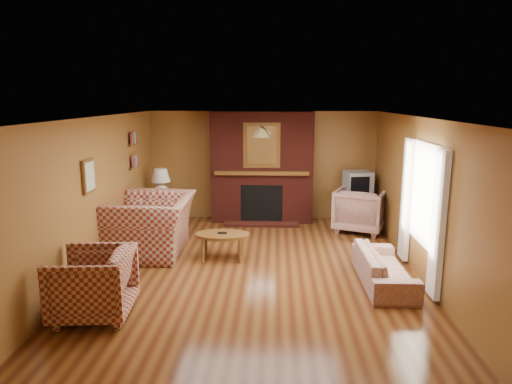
{
  "coord_description": "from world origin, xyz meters",
  "views": [
    {
      "loc": [
        0.3,
        -6.83,
        2.69
      ],
      "look_at": [
        -0.03,
        0.6,
        1.15
      ],
      "focal_mm": 32.0,
      "sensor_mm": 36.0,
      "label": 1
    }
  ],
  "objects_px": {
    "floral_sofa": "(384,267)",
    "floral_armchair": "(360,210)",
    "plaid_armchair": "(93,284)",
    "coffee_table": "(222,237)",
    "side_table": "(162,213)",
    "table_lamp": "(161,182)",
    "plaid_loveseat": "(152,225)",
    "tv_stand": "(357,209)",
    "crt_tv": "(358,183)",
    "fireplace": "(262,168)"
  },
  "relations": [
    {
      "from": "floral_sofa",
      "to": "tv_stand",
      "type": "xyz_separation_m",
      "value": [
        0.15,
        3.22,
        0.09
      ]
    },
    {
      "from": "plaid_loveseat",
      "to": "floral_sofa",
      "type": "bearing_deg",
      "value": 71.48
    },
    {
      "from": "coffee_table",
      "to": "side_table",
      "type": "distance_m",
      "value": 2.47
    },
    {
      "from": "crt_tv",
      "to": "plaid_armchair",
      "type": "bearing_deg",
      "value": -132.07
    },
    {
      "from": "plaid_armchair",
      "to": "crt_tv",
      "type": "relative_size",
      "value": 1.54
    },
    {
      "from": "side_table",
      "to": "tv_stand",
      "type": "xyz_separation_m",
      "value": [
        4.15,
        0.35,
        0.04
      ]
    },
    {
      "from": "plaid_armchair",
      "to": "fireplace",
      "type": "bearing_deg",
      "value": 152.69
    },
    {
      "from": "side_table",
      "to": "floral_armchair",
      "type": "bearing_deg",
      "value": -2.35
    },
    {
      "from": "tv_stand",
      "to": "crt_tv",
      "type": "xyz_separation_m",
      "value": [
        -0.0,
        -0.01,
        0.58
      ]
    },
    {
      "from": "floral_sofa",
      "to": "fireplace",
      "type": "bearing_deg",
      "value": 28.58
    },
    {
      "from": "floral_sofa",
      "to": "tv_stand",
      "type": "distance_m",
      "value": 3.22
    },
    {
      "from": "table_lamp",
      "to": "tv_stand",
      "type": "xyz_separation_m",
      "value": [
        4.15,
        0.35,
        -0.62
      ]
    },
    {
      "from": "floral_sofa",
      "to": "crt_tv",
      "type": "xyz_separation_m",
      "value": [
        0.15,
        3.21,
        0.67
      ]
    },
    {
      "from": "floral_sofa",
      "to": "tv_stand",
      "type": "height_order",
      "value": "tv_stand"
    },
    {
      "from": "table_lamp",
      "to": "crt_tv",
      "type": "height_order",
      "value": "table_lamp"
    },
    {
      "from": "floral_sofa",
      "to": "floral_armchair",
      "type": "relative_size",
      "value": 1.72
    },
    {
      "from": "plaid_armchair",
      "to": "coffee_table",
      "type": "relative_size",
      "value": 1.02
    },
    {
      "from": "floral_armchair",
      "to": "coffee_table",
      "type": "distance_m",
      "value": 3.17
    },
    {
      "from": "floral_armchair",
      "to": "table_lamp",
      "type": "distance_m",
      "value": 4.16
    },
    {
      "from": "plaid_loveseat",
      "to": "plaid_armchair",
      "type": "bearing_deg",
      "value": -3.53
    },
    {
      "from": "plaid_armchair",
      "to": "coffee_table",
      "type": "xyz_separation_m",
      "value": [
        1.36,
        2.13,
        -0.03
      ]
    },
    {
      "from": "fireplace",
      "to": "crt_tv",
      "type": "xyz_separation_m",
      "value": [
        2.05,
        -0.19,
        -0.27
      ]
    },
    {
      "from": "floral_sofa",
      "to": "side_table",
      "type": "bearing_deg",
      "value": 53.76
    },
    {
      "from": "fireplace",
      "to": "crt_tv",
      "type": "bearing_deg",
      "value": -5.3
    },
    {
      "from": "floral_sofa",
      "to": "floral_armchair",
      "type": "xyz_separation_m",
      "value": [
        0.13,
        2.7,
        0.2
      ]
    },
    {
      "from": "side_table",
      "to": "coffee_table",
      "type": "bearing_deg",
      "value": -52.29
    },
    {
      "from": "plaid_loveseat",
      "to": "side_table",
      "type": "bearing_deg",
      "value": -172.74
    },
    {
      "from": "coffee_table",
      "to": "floral_armchair",
      "type": "bearing_deg",
      "value": 34.31
    },
    {
      "from": "table_lamp",
      "to": "side_table",
      "type": "bearing_deg",
      "value": 0.0
    },
    {
      "from": "plaid_armchair",
      "to": "floral_armchair",
      "type": "height_order",
      "value": "floral_armchair"
    },
    {
      "from": "coffee_table",
      "to": "side_table",
      "type": "xyz_separation_m",
      "value": [
        -1.51,
        1.96,
        -0.1
      ]
    },
    {
      "from": "plaid_armchair",
      "to": "table_lamp",
      "type": "xyz_separation_m",
      "value": [
        -0.15,
        4.09,
        0.52
      ]
    },
    {
      "from": "side_table",
      "to": "table_lamp",
      "type": "height_order",
      "value": "table_lamp"
    },
    {
      "from": "crt_tv",
      "to": "plaid_loveseat",
      "type": "bearing_deg",
      "value": -152.39
    },
    {
      "from": "plaid_loveseat",
      "to": "floral_sofa",
      "type": "distance_m",
      "value": 3.94
    },
    {
      "from": "floral_armchair",
      "to": "tv_stand",
      "type": "xyz_separation_m",
      "value": [
        0.02,
        0.52,
        -0.11
      ]
    },
    {
      "from": "side_table",
      "to": "fireplace",
      "type": "bearing_deg",
      "value": 14.29
    },
    {
      "from": "floral_sofa",
      "to": "coffee_table",
      "type": "height_order",
      "value": "floral_sofa"
    },
    {
      "from": "floral_sofa",
      "to": "table_lamp",
      "type": "height_order",
      "value": "table_lamp"
    },
    {
      "from": "floral_armchair",
      "to": "crt_tv",
      "type": "relative_size",
      "value": 1.59
    },
    {
      "from": "plaid_armchair",
      "to": "floral_sofa",
      "type": "bearing_deg",
      "value": 103.12
    },
    {
      "from": "side_table",
      "to": "floral_sofa",
      "type": "bearing_deg",
      "value": -35.65
    },
    {
      "from": "plaid_loveseat",
      "to": "floral_armchair",
      "type": "distance_m",
      "value": 4.17
    },
    {
      "from": "table_lamp",
      "to": "plaid_armchair",
      "type": "bearing_deg",
      "value": -87.9
    },
    {
      "from": "fireplace",
      "to": "floral_sofa",
      "type": "xyz_separation_m",
      "value": [
        1.9,
        -3.4,
        -0.94
      ]
    },
    {
      "from": "fireplace",
      "to": "floral_armchair",
      "type": "distance_m",
      "value": 2.27
    },
    {
      "from": "plaid_loveseat",
      "to": "tv_stand",
      "type": "bearing_deg",
      "value": 116.54
    },
    {
      "from": "plaid_loveseat",
      "to": "side_table",
      "type": "distance_m",
      "value": 1.73
    },
    {
      "from": "fireplace",
      "to": "tv_stand",
      "type": "distance_m",
      "value": 2.23
    },
    {
      "from": "plaid_armchair",
      "to": "coffee_table",
      "type": "distance_m",
      "value": 2.53
    }
  ]
}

